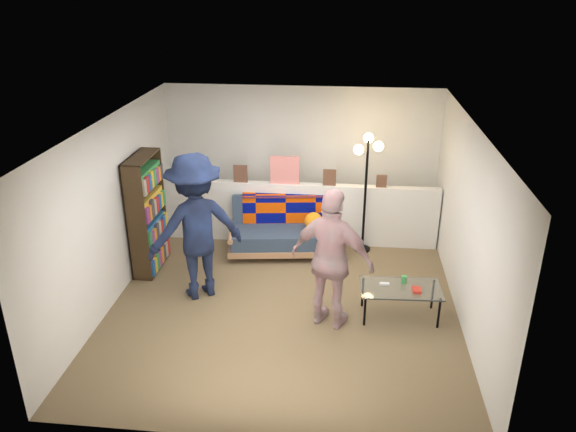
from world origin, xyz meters
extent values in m
plane|color=brown|center=(0.00, 0.00, 0.00)|extent=(5.00, 5.00, 0.00)
cube|color=silver|center=(0.00, 2.50, 1.20)|extent=(4.50, 0.10, 2.40)
cube|color=silver|center=(-2.25, 0.00, 1.20)|extent=(0.10, 5.00, 2.40)
cube|color=silver|center=(2.25, 0.00, 1.20)|extent=(0.10, 5.00, 2.40)
cube|color=white|center=(0.00, 0.00, 2.40)|extent=(4.50, 5.00, 0.10)
cube|color=silver|center=(0.00, 1.80, 0.50)|extent=(4.45, 0.15, 1.00)
cube|color=brown|center=(-1.50, 1.78, 1.11)|extent=(0.18, 0.02, 0.22)
cube|color=brown|center=(-0.90, 1.78, 1.14)|extent=(0.22, 0.02, 0.28)
cube|color=silver|center=(-0.20, 1.78, 1.23)|extent=(0.45, 0.02, 0.45)
cube|color=brown|center=(0.50, 1.78, 1.13)|extent=(0.20, 0.02, 0.26)
cube|color=brown|center=(1.30, 1.78, 1.10)|extent=(0.16, 0.02, 0.20)
cube|color=#A67551|center=(-0.13, 1.38, 0.14)|extent=(1.86, 1.01, 0.09)
cube|color=#2D3D51|center=(-0.13, 1.34, 0.30)|extent=(1.75, 0.86, 0.22)
cube|color=#2D3D51|center=(-0.17, 1.68, 0.58)|extent=(1.69, 0.43, 0.53)
cylinder|color=#A67551|center=(-0.97, 1.27, 0.37)|extent=(0.19, 0.80, 0.08)
cylinder|color=#A67551|center=(0.70, 1.49, 0.37)|extent=(0.19, 0.80, 0.08)
cube|color=#040D69|center=(-0.16, 1.61, 0.58)|extent=(1.35, 0.27, 0.48)
cube|color=#040D69|center=(-0.18, 1.73, 0.84)|extent=(1.37, 0.40, 0.03)
sphere|color=orange|center=(0.29, 1.39, 0.55)|extent=(0.28, 0.28, 0.28)
cube|color=black|center=(-2.21, 0.71, 0.86)|extent=(0.02, 0.86, 1.72)
cube|color=black|center=(-2.08, 0.29, 0.86)|extent=(0.29, 0.02, 1.72)
cube|color=black|center=(-2.08, 1.13, 0.86)|extent=(0.29, 0.02, 1.72)
cube|color=black|center=(-2.08, 0.71, 1.71)|extent=(0.29, 0.86, 0.02)
cube|color=black|center=(-2.08, 0.71, 0.02)|extent=(0.29, 0.86, 0.04)
cube|color=black|center=(-2.08, 0.71, 0.46)|extent=(0.29, 0.82, 0.02)
cube|color=black|center=(-2.08, 0.71, 0.86)|extent=(0.29, 0.82, 0.02)
cube|color=black|center=(-2.08, 0.71, 1.26)|extent=(0.29, 0.82, 0.02)
cube|color=red|center=(-2.06, 0.71, 0.19)|extent=(0.21, 0.80, 0.29)
cube|color=#286CAE|center=(-2.06, 0.71, 0.61)|extent=(0.21, 0.80, 0.27)
cube|color=gold|center=(-2.06, 0.71, 1.01)|extent=(0.21, 0.80, 0.29)
cube|color=#338C43|center=(-2.06, 0.71, 1.41)|extent=(0.21, 0.80, 0.27)
cylinder|color=black|center=(1.05, -0.49, 0.20)|extent=(0.03, 0.03, 0.40)
cylinder|color=black|center=(1.95, -0.45, 0.20)|extent=(0.03, 0.03, 0.40)
cylinder|color=black|center=(1.03, -0.05, 0.20)|extent=(0.03, 0.03, 0.40)
cylinder|color=black|center=(1.93, -0.01, 0.20)|extent=(0.03, 0.03, 0.40)
cube|color=silver|center=(1.49, -0.25, 0.41)|extent=(1.03, 0.60, 0.02)
cube|color=silver|center=(1.29, -0.21, 0.44)|extent=(0.12, 0.06, 0.03)
cube|color=red|center=(1.68, -0.33, 0.44)|extent=(0.11, 0.14, 0.04)
cylinder|color=green|center=(1.54, -0.13, 0.47)|extent=(0.07, 0.07, 0.10)
cylinder|color=black|center=(1.06, 1.60, 0.02)|extent=(0.28, 0.28, 0.03)
cylinder|color=black|center=(1.06, 1.60, 0.90)|extent=(0.04, 0.04, 1.79)
sphere|color=#FFC672|center=(0.92, 1.63, 1.63)|extent=(0.15, 0.15, 0.15)
sphere|color=#FFC672|center=(1.21, 1.59, 1.71)|extent=(0.15, 0.15, 0.15)
sphere|color=#FFC672|center=(1.06, 1.73, 1.79)|extent=(0.15, 0.15, 0.15)
imported|color=black|center=(-1.17, 0.04, 0.99)|extent=(1.48, 1.31, 1.99)
imported|color=pink|center=(0.62, -0.50, 0.89)|extent=(1.13, 0.78, 1.79)
camera|label=1|loc=(0.73, -6.45, 4.03)|focal=35.00mm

